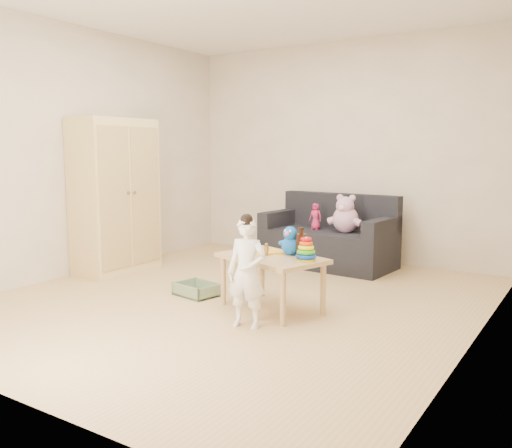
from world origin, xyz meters
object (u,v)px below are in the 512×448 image
Objects in this scene: play_table at (272,283)px; toddler at (247,274)px; sofa at (327,248)px; wardrobe at (115,196)px.

play_table is 0.52m from toddler.
sofa is 1.81× the size of toddler.
wardrobe reaches higher than play_table.
play_table is (0.35, -1.82, 0.02)m from sofa.
sofa is (1.84, 1.47, -0.62)m from wardrobe.
toddler is (2.27, -0.83, -0.42)m from wardrobe.
sofa is 1.85m from play_table.
play_table reaches higher than sofa.
sofa is 1.70× the size of play_table.
toddler is at bearing -75.26° from sofa.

